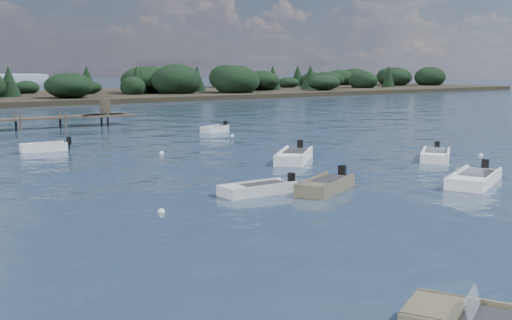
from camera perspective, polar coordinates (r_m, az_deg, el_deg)
ground at (r=77.30m, az=-19.22°, el=3.49°), size 400.00×400.00×0.00m
dinghy_extra_a at (r=31.53m, az=6.19°, el=-2.47°), size 4.44×3.27×1.23m
tender_far_grey_b at (r=58.81m, az=-3.68°, el=2.66°), size 3.32×2.18×1.13m
dinghy_extra_b at (r=41.18m, az=3.40°, el=0.17°), size 4.94×4.83×1.31m
dinghy_mid_grey at (r=30.77m, az=0.11°, el=-2.75°), size 4.07×1.45×1.03m
tender_far_white at (r=48.07m, az=-18.34°, el=0.94°), size 3.55×1.57×1.20m
dinghy_mid_white_a at (r=35.09m, az=18.81°, el=-1.77°), size 5.33×3.80×1.26m
dinghy_mid_white_b at (r=43.33m, az=15.66°, el=0.25°), size 4.59×4.09×1.21m
buoy_c at (r=27.28m, az=-8.41°, el=-4.62°), size 0.32×0.32×0.32m
buoy_d at (r=46.11m, az=19.36°, el=0.37°), size 0.32×0.32×0.32m
buoy_e at (r=45.07m, az=-8.38°, el=0.59°), size 0.32×0.32×0.32m
buoy_extra_b at (r=55.29m, az=-2.13°, el=2.13°), size 0.32×0.32×0.32m
far_headland at (r=123.06m, az=-12.99°, el=6.37°), size 190.00×40.00×5.80m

